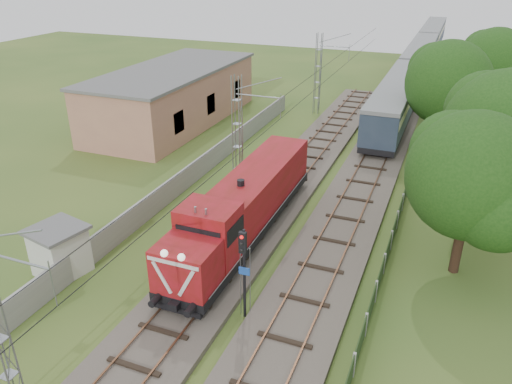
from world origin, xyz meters
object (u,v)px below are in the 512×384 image
at_px(coach_rake, 420,57).
at_px(signal_post, 244,259).
at_px(locomotive, 244,206).
at_px(relay_hut, 60,250).

relative_size(coach_rake, signal_post, 14.88).
relative_size(locomotive, relay_hut, 5.25).
xyz_separation_m(signal_post, relay_hut, (-10.09, -0.20, -1.80)).
height_order(locomotive, coach_rake, locomotive).
bearing_deg(signal_post, relay_hut, -178.88).
height_order(coach_rake, signal_post, signal_post).
bearing_deg(coach_rake, signal_post, -92.42).
height_order(locomotive, signal_post, signal_post).
relative_size(locomotive, signal_post, 3.49).
bearing_deg(coach_rake, relay_hut, -102.77).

